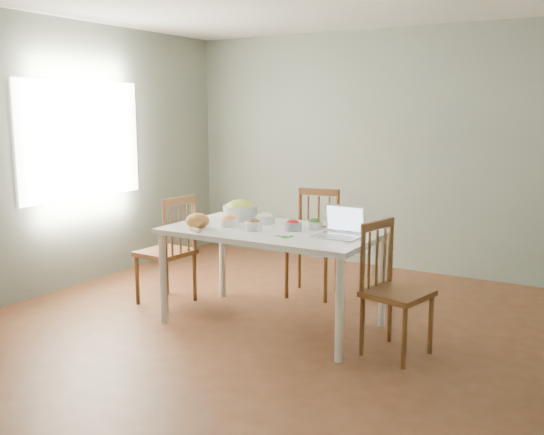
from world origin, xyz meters
The scene contains 19 objects.
floor centered at (0.00, 0.00, 0.00)m, with size 5.00×5.00×0.00m, color #4F2A15.
wall_back centered at (0.00, 2.50, 1.35)m, with size 5.00×0.00×2.70m, color slate.
wall_left centered at (-2.50, 0.00, 1.35)m, with size 0.00×5.00×2.70m, color slate.
window_left centered at (-2.48, 0.30, 1.50)m, with size 0.04×1.60×1.20m, color white.
dining_table centered at (-0.12, 0.15, 0.41)m, with size 1.76×0.99×0.83m, color white, non-canonical shape.
chair_far centered at (-0.20, 1.06, 0.52)m, with size 0.46×0.44×1.04m, color #56361C, non-canonical shape.
chair_left centered at (-1.28, 0.15, 0.51)m, with size 0.45×0.43×1.03m, color #56361C, non-canonical shape.
chair_right centered at (1.02, 0.06, 0.50)m, with size 0.44×0.42×1.00m, color #56361C, non-canonical shape.
bread_boule centered at (-0.67, -0.14, 0.89)m, with size 0.20×0.20×0.13m, color #AD7D36.
butter_stick centered at (-0.59, -0.28, 0.84)m, with size 0.12×0.03×0.03m, color beige.
bowl_squash centered at (-0.60, 0.39, 0.91)m, with size 0.31×0.31×0.18m, color #C5C050, non-canonical shape.
bowl_carrot centered at (-0.50, 0.08, 0.87)m, with size 0.16×0.16×0.09m, color orange, non-canonical shape.
bowl_onion centered at (-0.30, 0.34, 0.87)m, with size 0.17×0.17×0.09m, color #F1EBB4, non-canonical shape.
bowl_mushroom centered at (-0.23, 0.03, 0.87)m, with size 0.14×0.14×0.09m, color #4B2B12, non-canonical shape.
bowl_redpep centered at (0.06, 0.20, 0.87)m, with size 0.15×0.15×0.09m, color red, non-canonical shape.
bowl_broccoli centered at (0.18, 0.35, 0.87)m, with size 0.13×0.13×0.08m, color #0E390F, non-canonical shape.
flatbread centered at (0.20, 0.53, 0.84)m, with size 0.20×0.20×0.02m, color #DCC57B.
basil_bunch centered at (0.12, -0.07, 0.84)m, with size 0.17×0.17×0.02m, color #156515, non-canonical shape.
laptop centered at (0.49, 0.12, 0.95)m, with size 0.34×0.28×0.24m, color silver, non-canonical shape.
Camera 1 is at (2.42, -4.14, 1.80)m, focal length 40.28 mm.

